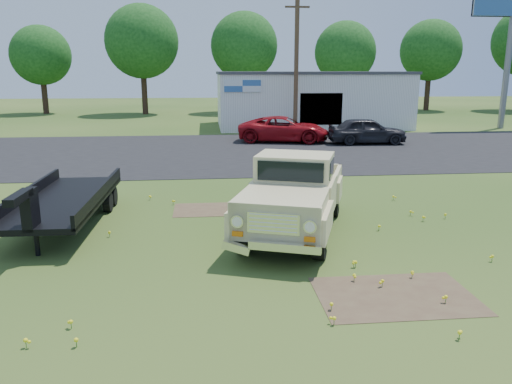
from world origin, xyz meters
The scene contains 15 objects.
ground centered at (0.00, 0.00, 0.00)m, with size 140.00×140.00×0.00m, color #274616.
asphalt_lot centered at (0.00, 15.00, 0.00)m, with size 90.00×14.00×0.02m, color black.
dirt_patch_a centered at (1.50, -3.00, 0.00)m, with size 3.00×2.00×0.01m, color #503C2A.
dirt_patch_b centered at (-2.00, 3.50, 0.00)m, with size 2.20×1.60×0.01m, color #503C2A.
commercial_building centered at (6.00, 26.99, 2.10)m, with size 14.20×8.20×4.15m.
utility_pole_mid centered at (4.00, 22.00, 4.60)m, with size 1.60×0.30×9.00m.
treeline_b centered at (-18.00, 41.00, 5.67)m, with size 5.76×5.76×8.57m.
treeline_c centered at (-8.00, 39.50, 6.93)m, with size 7.04×7.04×10.47m.
treeline_d centered at (2.00, 40.50, 6.62)m, with size 6.72×6.72×10.00m.
treeline_e centered at (12.00, 39.00, 5.98)m, with size 6.08×6.08×9.04m.
treeline_f centered at (22.00, 41.50, 6.30)m, with size 6.40×6.40×9.52m.
vintage_pickup_truck centered at (0.23, 1.05, 1.06)m, with size 2.28×5.86×2.13m, color beige, non-canonical shape.
flatbed_trailer centered at (-6.00, 2.28, 0.85)m, with size 2.07×6.20×1.69m, color black, non-canonical shape.
red_pickup centered at (2.65, 18.33, 0.76)m, with size 2.51×5.45×1.52m, color maroon.
dark_sedan centered at (7.37, 16.97, 0.77)m, with size 1.81×4.51×1.54m, color black.
Camera 1 is at (-2.05, -11.52, 4.21)m, focal length 35.00 mm.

